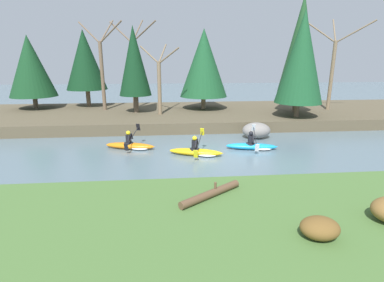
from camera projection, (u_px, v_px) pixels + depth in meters
name	position (u px, v px, depth m)	size (l,w,h in m)	color
ground_plane	(221.00, 156.00, 15.03)	(90.00, 90.00, 0.00)	slate
riverbank_near	(270.00, 230.00, 8.05)	(44.00, 6.32, 0.56)	#476B33
riverbank_far	(200.00, 115.00, 23.85)	(44.00, 9.66, 0.74)	brown
conifer_tree_far_left	(30.00, 66.00, 23.74)	(3.62, 3.62, 5.78)	brown
conifer_tree_left	(85.00, 60.00, 24.81)	(3.34, 3.34, 6.28)	brown
conifer_tree_mid_left	(134.00, 61.00, 21.94)	(2.39, 2.39, 6.29)	brown
conifer_tree_centre	(204.00, 63.00, 23.54)	(3.78, 3.78, 6.23)	#7A664C
conifer_tree_mid_right	(302.00, 57.00, 20.06)	(3.20, 3.20, 7.12)	brown
conifer_tree_right	(301.00, 45.00, 22.00)	(2.85, 2.85, 8.44)	brown
bare_tree_upstream	(102.00, 68.00, 23.26)	(3.84, 3.79, 6.99)	brown
bare_tree_mid_upstream	(134.00, 67.00, 24.03)	(3.90, 3.85, 7.10)	brown
bare_tree_mid_downstream	(160.00, 82.00, 21.58)	(2.81, 2.77, 5.02)	#7A664C
bare_tree_downstream	(332.00, 67.00, 23.35)	(3.88, 3.83, 7.06)	#7A664C
shrub_clump_nearest	(320.00, 228.00, 7.16)	(0.95, 0.79, 0.52)	brown
kayaker_lead	(253.00, 146.00, 16.05)	(2.79, 2.06, 1.20)	#1993D6
kayaker_middle	(198.00, 152.00, 15.07)	(2.77, 2.03, 1.20)	yellow
kayaker_trailing	(132.00, 145.00, 16.15)	(2.78, 2.04, 1.20)	orange
boulder_midstream	(256.00, 130.00, 18.27)	(1.71, 1.34, 0.97)	gray
driftwood_log	(211.00, 194.00, 9.29)	(2.09, 1.63, 0.44)	brown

